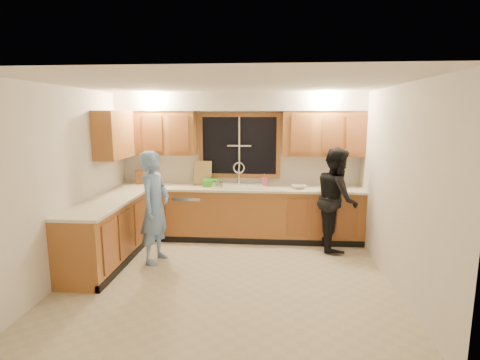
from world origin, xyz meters
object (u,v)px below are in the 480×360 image
(sink, at_px, (238,190))
(woman, at_px, (337,199))
(stove, at_px, (88,247))
(soap_bottle, at_px, (264,180))
(knife_block, at_px, (139,177))
(bowl, at_px, (299,187))
(dishwasher, at_px, (190,215))
(dish_crate, at_px, (211,183))
(man, at_px, (155,207))

(sink, relative_size, woman, 0.53)
(stove, height_order, soap_bottle, soap_bottle)
(knife_block, bearing_deg, bowl, -28.96)
(dishwasher, xyz_separation_m, bowl, (1.87, -0.06, 0.54))
(sink, bearing_deg, knife_block, 175.05)
(dish_crate, height_order, soap_bottle, soap_bottle)
(sink, distance_m, woman, 1.65)
(stove, bearing_deg, knife_block, 89.66)
(stove, bearing_deg, soap_bottle, 41.07)
(dishwasher, bearing_deg, sink, 0.99)
(dishwasher, relative_size, bowl, 3.44)
(stove, xyz_separation_m, knife_block, (0.01, 1.98, 0.59))
(soap_bottle, bearing_deg, man, -141.03)
(soap_bottle, bearing_deg, stove, -138.93)
(woman, relative_size, dish_crate, 6.19)
(stove, xyz_separation_m, dish_crate, (1.32, 1.83, 0.53))
(man, relative_size, bowl, 6.85)
(man, bearing_deg, dishwasher, -1.89)
(man, height_order, woman, woman)
(knife_block, height_order, soap_bottle, knife_block)
(man, relative_size, dish_crate, 6.18)
(knife_block, relative_size, dish_crate, 0.91)
(dish_crate, xyz_separation_m, bowl, (1.50, -0.08, -0.03))
(man, distance_m, soap_bottle, 2.02)
(dish_crate, distance_m, bowl, 1.50)
(stove, bearing_deg, sink, 45.39)
(sink, xyz_separation_m, dish_crate, (-0.48, 0.00, 0.12))
(woman, distance_m, dish_crate, 2.12)
(stove, height_order, woman, woman)
(woman, xyz_separation_m, knife_block, (-3.40, 0.51, 0.22))
(man, relative_size, woman, 1.00)
(stove, height_order, man, man)
(dish_crate, bearing_deg, sink, -0.49)
(dishwasher, bearing_deg, knife_block, 169.75)
(soap_bottle, bearing_deg, dishwasher, -173.45)
(knife_block, bearing_deg, woman, -32.71)
(dishwasher, distance_m, knife_block, 1.14)
(soap_bottle, distance_m, bowl, 0.62)
(man, xyz_separation_m, soap_bottle, (1.56, 1.26, 0.21))
(soap_bottle, bearing_deg, bowl, -20.20)
(dishwasher, bearing_deg, man, -103.27)
(dishwasher, xyz_separation_m, soap_bottle, (1.30, 0.15, 0.61))
(dishwasher, distance_m, stove, 2.04)
(man, distance_m, dish_crate, 1.31)
(bowl, bearing_deg, knife_block, 175.27)
(sink, height_order, stove, sink)
(dish_crate, bearing_deg, woman, -9.68)
(woman, xyz_separation_m, dish_crate, (-2.08, 0.36, 0.16))
(man, relative_size, knife_block, 6.79)
(woman, relative_size, bowl, 6.86)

